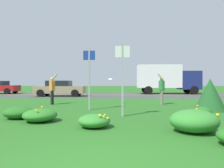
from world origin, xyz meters
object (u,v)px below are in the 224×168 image
Objects in this scene: car_tan_center_left at (60,88)px; sign_post_near_path at (89,73)px; frisbee_white at (110,79)px; person_thrower_orange_shirt at (52,88)px; person_catcher_green_shirt at (162,88)px; box_truck_navy at (167,78)px; sign_post_by_roadside at (122,72)px.

sign_post_near_path is at bearing -67.33° from car_tan_center_left.
frisbee_white is 0.05× the size of car_tan_center_left.
person_catcher_green_shirt is (6.46, 0.13, 0.00)m from person_thrower_orange_shirt.
frisbee_white is at bearing -117.57° from box_truck_navy.
sign_post_near_path is at bearing -147.63° from person_catcher_green_shirt.
sign_post_near_path reaches higher than sign_post_by_roadside.
person_thrower_orange_shirt reaches higher than person_catcher_green_shirt.
sign_post_by_roadside is 1.56× the size of person_catcher_green_shirt.
person_thrower_orange_shirt is at bearing 133.65° from sign_post_by_roadside.
frisbee_white reaches higher than car_tan_center_left.
frisbee_white is at bearing -173.49° from person_catcher_green_shirt.
sign_post_by_roadside is at bearing -50.45° from sign_post_near_path.
frisbee_white is (-0.59, 4.01, -0.22)m from sign_post_by_roadside.
person_thrower_orange_shirt reaches higher than frisbee_white.
frisbee_white is at bearing 66.58° from sign_post_near_path.
person_thrower_orange_shirt is at bearing -78.34° from car_tan_center_left.
person_catcher_green_shirt is at bearing 60.79° from sign_post_by_roadside.
sign_post_by_roadside is 11.60× the size of frisbee_white.
person_catcher_green_shirt is at bearing 6.51° from frisbee_white.
person_catcher_green_shirt is at bearing -41.51° from car_tan_center_left.
sign_post_by_roadside reaches higher than person_catcher_green_shirt.
sign_post_by_roadside is at bearing -81.69° from frisbee_white.
sign_post_near_path reaches higher than frisbee_white.
sign_post_by_roadside reaches higher than frisbee_white.
person_thrower_orange_shirt is (-2.51, 2.38, -0.79)m from sign_post_near_path.
sign_post_near_path reaches higher than person_catcher_green_shirt.
person_catcher_green_shirt is (3.96, 2.51, -0.79)m from sign_post_near_path.
car_tan_center_left is (-4.92, 7.37, -0.75)m from frisbee_white.
frisbee_white is 12.82m from box_truck_navy.
sign_post_near_path is 2.37m from frisbee_white.
person_catcher_green_shirt is at bearing 32.37° from sign_post_near_path.
sign_post_near_path is 10.38m from car_tan_center_left.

